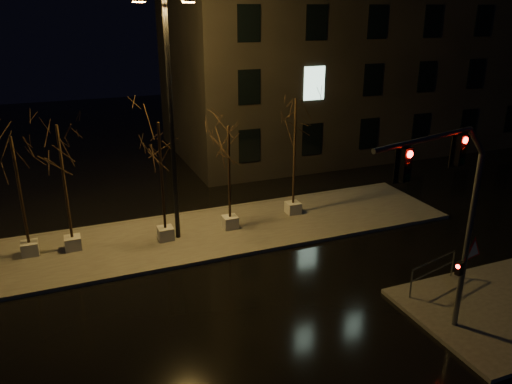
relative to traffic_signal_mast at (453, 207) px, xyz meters
name	(u,v)px	position (x,y,z in m)	size (l,w,h in m)	color
ground	(267,301)	(-3.88, 3.87, -4.41)	(90.00, 90.00, 0.00)	black
median	(215,232)	(-3.88, 9.87, -4.33)	(22.00, 5.00, 0.15)	#45433D
sidewalk_corner	(512,307)	(3.62, 0.37, -4.33)	(7.00, 5.00, 0.15)	#45433D
building	(350,39)	(10.12, 21.87, 3.09)	(25.00, 12.00, 15.00)	black
tree_0	(15,164)	(-11.54, 10.44, -0.42)	(1.80, 1.80, 5.06)	#A7A69C
tree_1	(60,154)	(-9.90, 10.32, -0.17)	(1.80, 1.80, 5.39)	#A7A69C
tree_2	(160,150)	(-6.13, 9.82, -0.26)	(1.80, 1.80, 5.27)	#A7A69C
tree_3	(229,150)	(-3.15, 9.91, -0.58)	(1.80, 1.80, 4.85)	#A7A69C
tree_4	(295,125)	(0.26, 10.40, 0.10)	(1.80, 1.80, 5.74)	#A7A69C
traffic_signal_mast	(453,207)	(0.00, 0.00, 0.00)	(5.18, 1.32, 6.48)	#525559
streetlight_main	(171,108)	(-5.59, 9.82, 1.42)	(2.46, 0.68, 9.85)	black
guard_rail_a	(433,269)	(1.89, 2.37, -3.56)	(2.42, 0.66, 1.07)	#525559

